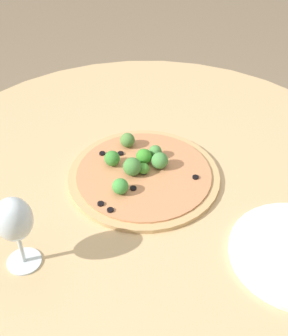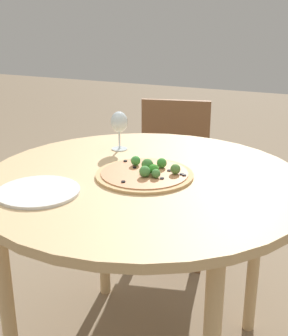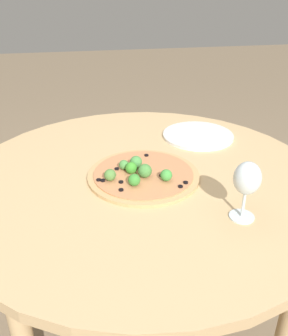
{
  "view_description": "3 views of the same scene",
  "coord_description": "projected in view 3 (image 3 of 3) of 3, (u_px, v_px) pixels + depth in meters",
  "views": [
    {
      "loc": [
        -0.79,
        0.09,
        1.47
      ],
      "look_at": [
        -0.0,
        0.01,
        0.81
      ],
      "focal_mm": 50.0,
      "sensor_mm": 36.0,
      "label": 1
    },
    {
      "loc": [
        0.58,
        -1.39,
        1.35
      ],
      "look_at": [
        -0.0,
        0.01,
        0.81
      ],
      "focal_mm": 50.0,
      "sensor_mm": 36.0,
      "label": 2
    },
    {
      "loc": [
        0.16,
        0.98,
        1.34
      ],
      "look_at": [
        -0.0,
        0.01,
        0.81
      ],
      "focal_mm": 40.0,
      "sensor_mm": 36.0,
      "label": 3
    }
  ],
  "objects": [
    {
      "name": "dining_table",
      "position": [
        143.0,
        197.0,
        1.18
      ],
      "size": [
        1.13,
        1.13,
        0.78
      ],
      "color": "tan",
      "rests_on": "ground_plane"
    },
    {
      "name": "plate_near",
      "position": [
        198.0,
        135.0,
        1.41
      ],
      "size": [
        0.26,
        0.26,
        0.01
      ],
      "color": "silver",
      "rests_on": "dining_table"
    },
    {
      "name": "wine_glass",
      "position": [
        247.0,
        180.0,
        0.9
      ],
      "size": [
        0.07,
        0.07,
        0.16
      ],
      "color": "silver",
      "rests_on": "dining_table"
    },
    {
      "name": "pizza",
      "position": [
        143.0,
        174.0,
        1.13
      ],
      "size": [
        0.34,
        0.34,
        0.06
      ],
      "color": "tan",
      "rests_on": "dining_table"
    }
  ]
}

